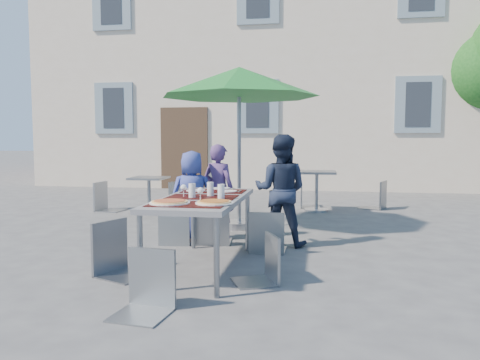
% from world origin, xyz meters
% --- Properties ---
extents(ground, '(90.00, 90.00, 0.00)m').
position_xyz_m(ground, '(0.00, 0.00, 0.00)').
color(ground, '#444547').
rests_on(ground, ground).
extents(building, '(13.60, 8.20, 11.10)m').
position_xyz_m(building, '(-0.00, 11.50, 4.85)').
color(building, beige).
rests_on(building, ground).
extents(dining_table, '(0.80, 1.85, 0.76)m').
position_xyz_m(dining_table, '(0.42, -0.12, 0.70)').
color(dining_table, '#4E4F54').
rests_on(dining_table, ground).
extents(pizza_near_left, '(0.37, 0.37, 0.03)m').
position_xyz_m(pizza_near_left, '(0.25, -0.67, 0.77)').
color(pizza_near_left, white).
rests_on(pizza_near_left, dining_table).
extents(pizza_near_right, '(0.35, 0.35, 0.03)m').
position_xyz_m(pizza_near_right, '(0.66, -0.62, 0.77)').
color(pizza_near_right, white).
rests_on(pizza_near_right, dining_table).
extents(glassware, '(0.48, 0.45, 0.15)m').
position_xyz_m(glassware, '(0.46, -0.19, 0.83)').
color(glassware, silver).
rests_on(glassware, dining_table).
extents(place_settings, '(0.63, 0.51, 0.01)m').
position_xyz_m(place_settings, '(0.42, 0.49, 0.76)').
color(place_settings, white).
rests_on(place_settings, dining_table).
extents(child_0, '(0.64, 0.48, 1.20)m').
position_xyz_m(child_0, '(-0.04, 1.15, 0.60)').
color(child_0, '#364395').
rests_on(child_0, ground).
extents(child_1, '(0.55, 0.45, 1.28)m').
position_xyz_m(child_1, '(0.28, 1.36, 0.64)').
color(child_1, '#50356C').
rests_on(child_1, ground).
extents(child_2, '(0.72, 0.46, 1.41)m').
position_xyz_m(child_2, '(1.13, 1.10, 0.70)').
color(child_2, '#182136').
rests_on(child_2, ground).
extents(chair_0, '(0.44, 0.44, 0.90)m').
position_xyz_m(chair_0, '(-0.19, 0.90, 0.52)').
color(chair_0, gray).
rests_on(chair_0, ground).
extents(chair_1, '(0.51, 0.51, 1.04)m').
position_xyz_m(chair_1, '(0.27, 1.00, 0.61)').
color(chair_1, gray).
rests_on(chair_1, ground).
extents(chair_2, '(0.42, 0.43, 0.95)m').
position_xyz_m(chair_2, '(1.01, 0.67, 0.55)').
color(chair_2, gray).
rests_on(chair_2, ground).
extents(chair_3, '(0.59, 0.59, 1.02)m').
position_xyz_m(chair_3, '(-0.36, -0.48, 0.60)').
color(chair_3, gray).
rests_on(chair_3, ground).
extents(chair_4, '(0.50, 0.50, 0.85)m').
position_xyz_m(chair_4, '(1.10, -0.49, 0.49)').
color(chair_4, gray).
rests_on(chair_4, ground).
extents(chair_5, '(0.45, 0.46, 0.92)m').
position_xyz_m(chair_5, '(0.29, -1.39, 0.53)').
color(chair_5, gray).
rests_on(chair_5, ground).
extents(patio_umbrella, '(2.37, 2.37, 2.41)m').
position_xyz_m(patio_umbrella, '(0.42, 2.15, 2.17)').
color(patio_umbrella, '#B4B6BD').
rests_on(patio_umbrella, ground).
extents(cafe_table_0, '(0.62, 0.62, 0.66)m').
position_xyz_m(cafe_table_0, '(-1.43, 3.27, 0.42)').
color(cafe_table_0, '#B4B6BD').
rests_on(cafe_table_0, ground).
extents(bg_chair_l_0, '(0.50, 0.50, 1.03)m').
position_xyz_m(bg_chair_l_0, '(-2.36, 3.44, 0.61)').
color(bg_chair_l_0, gray).
rests_on(bg_chair_l_0, ground).
extents(bg_chair_r_0, '(0.61, 0.61, 1.06)m').
position_xyz_m(bg_chair_r_0, '(-1.12, 3.66, 0.63)').
color(bg_chair_r_0, gray).
rests_on(bg_chair_r_0, ground).
extents(cafe_table_1, '(0.70, 0.70, 0.75)m').
position_xyz_m(cafe_table_1, '(1.57, 4.03, 0.52)').
color(cafe_table_1, '#B4B6BD').
rests_on(cafe_table_1, ground).
extents(bg_chair_l_1, '(0.39, 0.39, 0.86)m').
position_xyz_m(bg_chair_l_1, '(1.37, 4.48, 0.50)').
color(bg_chair_l_1, gray).
rests_on(bg_chair_l_1, ground).
extents(bg_chair_r_1, '(0.59, 0.59, 1.03)m').
position_xyz_m(bg_chair_r_1, '(2.74, 4.53, 0.61)').
color(bg_chair_r_1, gray).
rests_on(bg_chair_r_1, ground).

